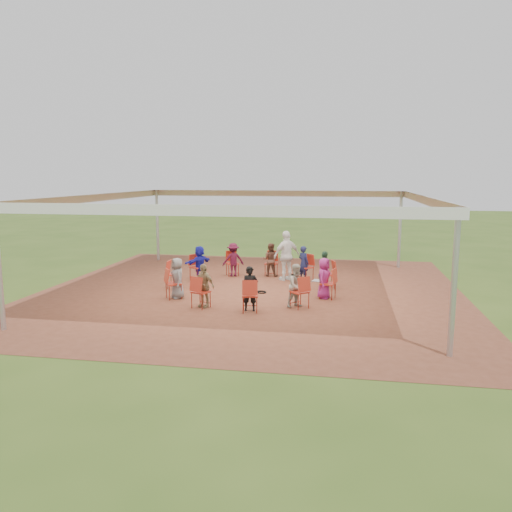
% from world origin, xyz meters
% --- Properties ---
extents(ground, '(80.00, 80.00, 0.00)m').
position_xyz_m(ground, '(0.00, 0.00, 0.00)').
color(ground, '#3A541A').
rests_on(ground, ground).
extents(dirt_patch, '(13.00, 13.00, 0.00)m').
position_xyz_m(dirt_patch, '(0.00, 0.00, 0.01)').
color(dirt_patch, brown).
rests_on(dirt_patch, ground).
extents(tent, '(10.33, 10.33, 3.00)m').
position_xyz_m(tent, '(0.00, 0.00, 2.37)').
color(tent, '#B2B2B7').
rests_on(tent, ground).
extents(chair_0, '(0.53, 0.52, 0.90)m').
position_xyz_m(chair_0, '(2.41, -0.63, 0.45)').
color(chair_0, red).
rests_on(chair_0, ground).
extents(chair_1, '(0.55, 0.54, 0.90)m').
position_xyz_m(chair_1, '(2.37, 0.78, 0.45)').
color(chair_1, red).
rests_on(chair_1, ground).
extents(chair_2, '(0.60, 0.61, 0.90)m').
position_xyz_m(chair_2, '(1.57, 1.94, 0.45)').
color(chair_2, red).
rests_on(chair_2, ground).
extents(chair_3, '(0.47, 0.48, 0.90)m').
position_xyz_m(chair_3, '(0.28, 2.48, 0.45)').
color(chair_3, red).
rests_on(chair_3, ground).
extents(chair_4, '(0.57, 0.58, 0.90)m').
position_xyz_m(chair_4, '(-1.11, 2.24, 0.45)').
color(chair_4, red).
rests_on(chair_4, ground).
extents(chair_5, '(0.59, 0.59, 0.90)m').
position_xyz_m(chair_5, '(-2.14, 1.28, 0.45)').
color(chair_5, red).
rests_on(chair_5, ground).
extents(chair_6, '(0.45, 0.43, 0.90)m').
position_xyz_m(chair_6, '(-2.49, -0.08, 0.45)').
color(chair_6, red).
rests_on(chair_6, ground).
extents(chair_7, '(0.60, 0.60, 0.90)m').
position_xyz_m(chair_7, '(-2.06, -1.41, 0.45)').
color(chair_7, red).
rests_on(chair_7, ground).
extents(chair_8, '(0.56, 0.57, 0.90)m').
position_xyz_m(chair_8, '(-0.97, -2.30, 0.45)').
color(chair_8, red).
rests_on(chair_8, ground).
extents(chair_9, '(0.49, 0.51, 0.90)m').
position_xyz_m(chair_9, '(0.43, -2.46, 0.45)').
color(chair_9, red).
rests_on(chair_9, ground).
extents(chair_10, '(0.61, 0.61, 0.90)m').
position_xyz_m(chair_10, '(1.69, -1.83, 0.45)').
color(chair_10, red).
rests_on(chair_10, ground).
extents(person_seated_0, '(0.47, 0.65, 1.21)m').
position_xyz_m(person_seated_0, '(2.30, -0.60, 0.61)').
color(person_seated_0, '#9C2376').
rests_on(person_seated_0, ground).
extents(person_seated_1, '(0.56, 0.78, 1.21)m').
position_xyz_m(person_seated_1, '(2.26, 0.74, 0.61)').
color(person_seated_1, '#2A4F38').
rests_on(person_seated_1, ground).
extents(person_seated_2, '(0.52, 0.50, 1.21)m').
position_xyz_m(person_seated_2, '(1.50, 1.84, 0.61)').
color(person_seated_2, '#181D43').
rests_on(person_seated_2, ground).
extents(person_seated_3, '(0.62, 0.40, 1.21)m').
position_xyz_m(person_seated_3, '(0.27, 2.36, 0.61)').
color(person_seated_3, brown).
rests_on(person_seated_3, ground).
extents(person_seated_4, '(0.87, 0.69, 1.21)m').
position_xyz_m(person_seated_4, '(-1.05, 2.13, 0.61)').
color(person_seated_4, '#430D21').
rests_on(person_seated_4, ground).
extents(person_seated_5, '(0.93, 1.17, 1.21)m').
position_xyz_m(person_seated_5, '(-2.04, 1.22, 0.61)').
color(person_seated_5, '#1A1DA5').
rests_on(person_seated_5, ground).
extents(person_seated_6, '(0.61, 0.67, 1.21)m').
position_xyz_m(person_seated_6, '(-1.96, -1.35, 0.61)').
color(person_seated_6, slate).
rests_on(person_seated_6, ground).
extents(person_seated_7, '(0.79, 0.61, 1.21)m').
position_xyz_m(person_seated_7, '(-0.92, -2.19, 0.61)').
color(person_seated_7, '#98825A').
rests_on(person_seated_7, ground).
extents(person_seated_8, '(0.48, 0.36, 1.21)m').
position_xyz_m(person_seated_8, '(0.41, -2.34, 0.61)').
color(person_seated_8, black).
rests_on(person_seated_8, ground).
extents(person_seated_9, '(0.66, 0.65, 1.21)m').
position_xyz_m(person_seated_9, '(1.61, -1.75, 0.61)').
color(person_seated_9, '#ACA897').
rests_on(person_seated_9, ground).
extents(standing_person, '(1.11, 1.04, 1.73)m').
position_xyz_m(standing_person, '(0.92, 1.77, 0.87)').
color(standing_person, white).
rests_on(standing_person, ground).
extents(cable_coil, '(0.43, 0.43, 0.03)m').
position_xyz_m(cable_coil, '(0.37, -0.24, 0.02)').
color(cable_coil, black).
rests_on(cable_coil, ground).
extents(laptop, '(0.35, 0.40, 0.24)m').
position_xyz_m(laptop, '(2.15, -0.56, 0.58)').
color(laptop, '#B7B7BC').
rests_on(laptop, ground).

